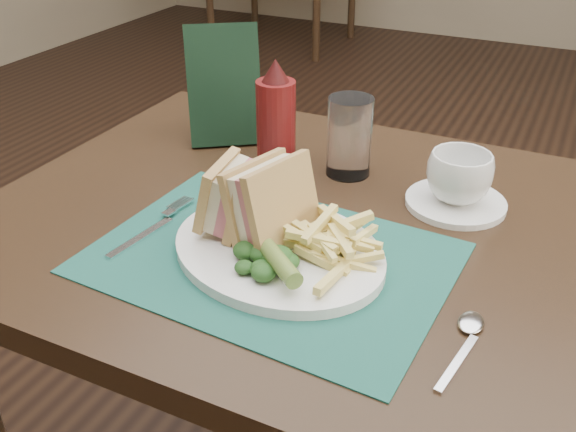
% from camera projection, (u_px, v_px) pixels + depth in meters
% --- Properties ---
extents(floor, '(7.00, 7.00, 0.00)m').
position_uv_depth(floor, '(371.00, 370.00, 1.72)').
color(floor, black).
rests_on(floor, ground).
extents(wall_back, '(6.00, 0.00, 6.00)m').
position_uv_depth(wall_back, '(538.00, 46.00, 4.44)').
color(wall_back, gray).
rests_on(wall_back, ground).
extents(table_main, '(0.90, 0.75, 0.75)m').
position_uv_depth(table_main, '(292.00, 394.00, 1.14)').
color(table_main, black).
rests_on(table_main, ground).
extents(placemat, '(0.48, 0.35, 0.00)m').
position_uv_depth(placemat, '(270.00, 258.00, 0.84)').
color(placemat, '#195146').
rests_on(placemat, table_main).
extents(plate, '(0.36, 0.31, 0.01)m').
position_uv_depth(plate, '(278.00, 251.00, 0.84)').
color(plate, white).
rests_on(plate, placemat).
extents(sandwich_half_a, '(0.09, 0.11, 0.10)m').
position_uv_depth(sandwich_half_a, '(217.00, 193.00, 0.86)').
color(sandwich_half_a, tan).
rests_on(sandwich_half_a, plate).
extents(sandwich_half_b, '(0.11, 0.13, 0.11)m').
position_uv_depth(sandwich_half_b, '(259.00, 195.00, 0.84)').
color(sandwich_half_b, tan).
rests_on(sandwich_half_b, plate).
extents(kale_garnish, '(0.11, 0.08, 0.03)m').
position_uv_depth(kale_garnish, '(259.00, 260.00, 0.79)').
color(kale_garnish, '#183A15').
rests_on(kale_garnish, plate).
extents(pickle_spear, '(0.11, 0.10, 0.03)m').
position_uv_depth(pickle_spear, '(274.00, 256.00, 0.78)').
color(pickle_spear, '#56722B').
rests_on(pickle_spear, plate).
extents(fries_pile, '(0.18, 0.20, 0.05)m').
position_uv_depth(fries_pile, '(329.00, 236.00, 0.81)').
color(fries_pile, '#F0DC78').
rests_on(fries_pile, plate).
extents(fork, '(0.06, 0.17, 0.01)m').
position_uv_depth(fork, '(153.00, 225.00, 0.90)').
color(fork, silver).
rests_on(fork, placemat).
extents(spoon, '(0.06, 0.15, 0.01)m').
position_uv_depth(spoon, '(462.00, 346.00, 0.69)').
color(spoon, silver).
rests_on(spoon, table_main).
extents(saucer, '(0.15, 0.15, 0.01)m').
position_uv_depth(saucer, '(455.00, 203.00, 0.96)').
color(saucer, white).
rests_on(saucer, table_main).
extents(coffee_cup, '(0.13, 0.13, 0.08)m').
position_uv_depth(coffee_cup, '(459.00, 177.00, 0.94)').
color(coffee_cup, white).
rests_on(coffee_cup, saucer).
extents(drinking_glass, '(0.09, 0.09, 0.13)m').
position_uv_depth(drinking_glass, '(349.00, 137.00, 1.03)').
color(drinking_glass, white).
rests_on(drinking_glass, table_main).
extents(ketchup_bottle, '(0.08, 0.08, 0.19)m').
position_uv_depth(ketchup_bottle, '(276.00, 116.00, 1.03)').
color(ketchup_bottle, '#5B0F10').
rests_on(ketchup_bottle, table_main).
extents(check_presenter, '(0.15, 0.14, 0.21)m').
position_uv_depth(check_presenter, '(224.00, 86.00, 1.13)').
color(check_presenter, black).
rests_on(check_presenter, table_main).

